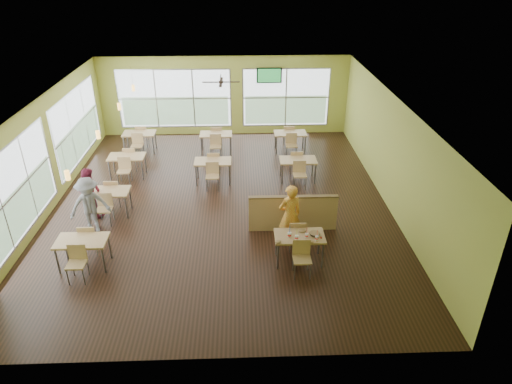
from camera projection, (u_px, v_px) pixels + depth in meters
room at (219, 155)px, 13.15m from camera, size 12.00×12.04×3.20m
window_bays at (146, 124)px, 15.83m from camera, size 9.24×10.24×2.38m
main_table at (299, 239)px, 11.02m from camera, size 1.22×1.52×0.87m
half_wall_divider at (293, 213)px, 12.35m from camera, size 2.40×0.14×1.04m
dining_tables at (191, 162)px, 15.08m from camera, size 6.92×8.72×0.87m
pendant_lights at (109, 120)px, 13.24m from camera, size 0.11×7.31×0.86m
ceiling_fan at (221, 82)px, 15.17m from camera, size 1.25×1.25×0.29m
tv_backwall at (269, 75)px, 18.01m from camera, size 1.00×0.07×0.60m
man_plaid at (290, 215)px, 11.62m from camera, size 0.71×0.58×1.69m
patron_maroon at (90, 192)px, 12.93m from camera, size 0.87×0.77×1.49m
patron_grey at (90, 206)px, 12.13m from camera, size 1.19×0.94×1.62m
cup_blue at (289, 235)px, 10.86m from camera, size 0.10×0.10×0.35m
cup_yellow at (297, 238)px, 10.76m from camera, size 0.09×0.09×0.33m
cup_red_near at (307, 235)px, 10.85m from camera, size 0.09×0.09×0.31m
cup_red_far at (317, 238)px, 10.75m from camera, size 0.09×0.09×0.32m
food_basket at (315, 234)px, 10.97m from camera, size 0.26×0.26×0.06m
ketchup_cup at (321, 238)px, 10.86m from camera, size 0.05×0.05×0.02m
wrapper_left at (278, 242)px, 10.69m from camera, size 0.19×0.18×0.04m
wrapper_mid at (302, 231)px, 11.10m from camera, size 0.22×0.21×0.05m
wrapper_right at (311, 242)px, 10.70m from camera, size 0.19×0.18×0.04m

